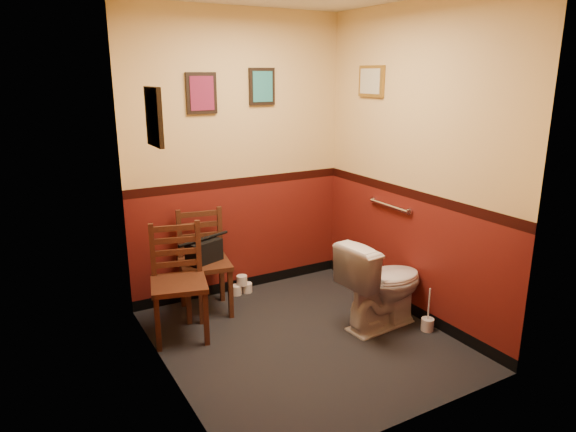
{
  "coord_description": "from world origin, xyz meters",
  "views": [
    {
      "loc": [
        -1.99,
        -3.24,
        2.12
      ],
      "look_at": [
        0.0,
        0.25,
        1.0
      ],
      "focal_mm": 32.0,
      "sensor_mm": 36.0,
      "label": 1
    }
  ],
  "objects": [
    {
      "name": "wall_left",
      "position": [
        -1.1,
        0.0,
        1.35
      ],
      "size": [
        0.0,
        2.4,
        2.7
      ],
      "primitive_type": "cube",
      "rotation": [
        1.57,
        0.0,
        1.57
      ],
      "color": "#601711",
      "rests_on": "ground"
    },
    {
      "name": "wall_back",
      "position": [
        0.0,
        1.2,
        1.35
      ],
      "size": [
        2.2,
        0.0,
        2.7
      ],
      "primitive_type": "cube",
      "rotation": [
        1.57,
        0.0,
        0.0
      ],
      "color": "#601711",
      "rests_on": "ground"
    },
    {
      "name": "chair_right",
      "position": [
        -0.49,
        0.93,
        0.47
      ],
      "size": [
        0.51,
        0.51,
        0.94
      ],
      "rotation": [
        0.0,
        0.0,
        -0.19
      ],
      "color": "#532A18",
      "rests_on": "floor"
    },
    {
      "name": "framed_print_right",
      "position": [
        1.08,
        0.6,
        2.05
      ],
      "size": [
        0.04,
        0.34,
        0.28
      ],
      "color": "olive",
      "rests_on": "wall_right"
    },
    {
      "name": "grab_bar",
      "position": [
        1.07,
        0.25,
        0.95
      ],
      "size": [
        0.05,
        0.56,
        0.06
      ],
      "color": "silver",
      "rests_on": "wall_right"
    },
    {
      "name": "framed_print_left",
      "position": [
        -1.08,
        0.1,
        1.85
      ],
      "size": [
        0.04,
        0.3,
        0.38
      ],
      "color": "black",
      "rests_on": "wall_left"
    },
    {
      "name": "chair_left",
      "position": [
        -0.84,
        0.59,
        0.47
      ],
      "size": [
        0.53,
        0.53,
        0.94
      ],
      "rotation": [
        0.0,
        0.0,
        -0.25
      ],
      "color": "#532A18",
      "rests_on": "floor"
    },
    {
      "name": "toilet",
      "position": [
        0.72,
        -0.12,
        0.38
      ],
      "size": [
        0.82,
        0.5,
        0.77
      ],
      "primitive_type": "imported",
      "rotation": [
        0.0,
        0.0,
        1.65
      ],
      "color": "white",
      "rests_on": "floor"
    },
    {
      "name": "wall_right",
      "position": [
        1.1,
        0.0,
        1.35
      ],
      "size": [
        0.0,
        2.4,
        2.7
      ],
      "primitive_type": "cube",
      "rotation": [
        1.57,
        0.0,
        -1.57
      ],
      "color": "#601711",
      "rests_on": "ground"
    },
    {
      "name": "handbag",
      "position": [
        -0.5,
        0.89,
        0.59
      ],
      "size": [
        0.35,
        0.25,
        0.23
      ],
      "rotation": [
        0.0,
        0.0,
        0.34
      ],
      "color": "black",
      "rests_on": "chair_right"
    },
    {
      "name": "tp_stack",
      "position": [
        -0.05,
        1.09,
        0.08
      ],
      "size": [
        0.22,
        0.11,
        0.19
      ],
      "color": "silver",
      "rests_on": "floor"
    },
    {
      "name": "toilet_brush",
      "position": [
        1.01,
        -0.39,
        0.06
      ],
      "size": [
        0.11,
        0.11,
        0.39
      ],
      "color": "silver",
      "rests_on": "floor"
    },
    {
      "name": "wall_front",
      "position": [
        0.0,
        -1.2,
        1.35
      ],
      "size": [
        2.2,
        0.0,
        2.7
      ],
      "primitive_type": "cube",
      "rotation": [
        -1.57,
        0.0,
        0.0
      ],
      "color": "#601711",
      "rests_on": "ground"
    },
    {
      "name": "framed_print_back_b",
      "position": [
        0.25,
        1.18,
        2.0
      ],
      "size": [
        0.26,
        0.04,
        0.34
      ],
      "color": "black",
      "rests_on": "wall_back"
    },
    {
      "name": "framed_print_back_a",
      "position": [
        -0.35,
        1.18,
        1.95
      ],
      "size": [
        0.28,
        0.04,
        0.36
      ],
      "color": "black",
      "rests_on": "wall_back"
    },
    {
      "name": "floor",
      "position": [
        0.0,
        0.0,
        0.0
      ],
      "size": [
        2.2,
        2.4,
        0.0
      ],
      "primitive_type": "cube",
      "color": "black",
      "rests_on": "ground"
    }
  ]
}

